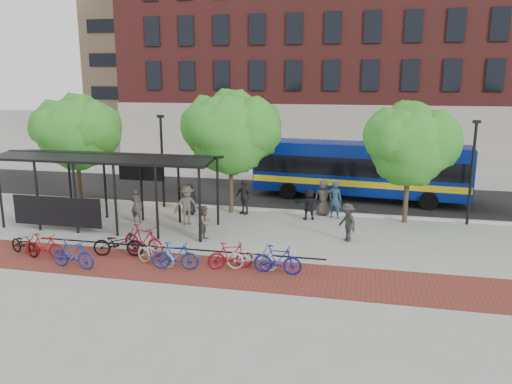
% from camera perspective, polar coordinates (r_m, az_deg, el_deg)
% --- Properties ---
extents(ground, '(160.00, 160.00, 0.00)m').
position_cam_1_polar(ground, '(23.25, 2.18, -4.80)').
color(ground, '#9E9E99').
rests_on(ground, ground).
extents(asphalt_street, '(160.00, 8.00, 0.01)m').
position_cam_1_polar(asphalt_street, '(30.87, 4.85, -0.38)').
color(asphalt_street, black).
rests_on(asphalt_street, ground).
extents(curb, '(160.00, 0.25, 0.12)m').
position_cam_1_polar(curb, '(27.02, 3.71, -2.17)').
color(curb, '#B7B7B2').
rests_on(curb, ground).
extents(brick_strip, '(24.00, 3.00, 0.01)m').
position_cam_1_polar(brick_strip, '(19.16, -6.53, -8.80)').
color(brick_strip, maroon).
rests_on(brick_strip, ground).
extents(bike_rack_rail, '(12.00, 0.05, 0.95)m').
position_cam_1_polar(bike_rack_rail, '(20.38, -9.20, -7.55)').
color(bike_rack_rail, black).
rests_on(bike_rack_rail, ground).
extents(building_brick, '(55.00, 14.00, 20.00)m').
position_cam_1_polar(building_brick, '(48.28, 20.48, 15.57)').
color(building_brick, maroon).
rests_on(building_brick, ground).
extents(building_tower, '(22.00, 22.00, 30.00)m').
position_cam_1_polar(building_tower, '(65.42, -5.67, 19.76)').
color(building_tower, '#7A664C').
rests_on(building_tower, ground).
extents(bus_shelter, '(10.60, 3.07, 3.60)m').
position_cam_1_polar(bus_shelter, '(24.83, -16.79, 2.92)').
color(bus_shelter, black).
rests_on(bus_shelter, ground).
extents(tree_a, '(4.90, 4.00, 6.18)m').
position_cam_1_polar(tree_a, '(29.86, -19.75, 6.70)').
color(tree_a, '#382619').
rests_on(tree_a, ground).
extents(tree_b, '(5.15, 4.20, 6.47)m').
position_cam_1_polar(tree_b, '(26.19, -2.71, 7.17)').
color(tree_b, '#382619').
rests_on(tree_b, ground).
extents(tree_c, '(4.66, 3.80, 5.92)m').
position_cam_1_polar(tree_c, '(25.42, 17.36, 5.51)').
color(tree_c, '#382619').
rests_on(tree_c, ground).
extents(lamp_post_left, '(0.35, 0.20, 5.12)m').
position_cam_1_polar(lamp_post_left, '(27.99, -10.68, 3.79)').
color(lamp_post_left, black).
rests_on(lamp_post_left, ground).
extents(lamp_post_right, '(0.35, 0.20, 5.12)m').
position_cam_1_polar(lamp_post_right, '(26.26, 23.47, 2.36)').
color(lamp_post_right, black).
rests_on(lamp_post_right, ground).
extents(bus, '(12.63, 3.97, 3.35)m').
position_cam_1_polar(bus, '(30.10, 11.73, 2.78)').
color(bus, navy).
rests_on(bus, ground).
extents(bike_0, '(1.89, 1.24, 0.94)m').
position_cam_1_polar(bike_0, '(22.48, -24.94, -5.41)').
color(bike_0, black).
rests_on(bike_0, ground).
extents(bike_1, '(1.69, 0.55, 1.01)m').
position_cam_1_polar(bike_1, '(21.75, -23.04, -5.72)').
color(bike_1, maroon).
rests_on(bike_1, ground).
extents(bike_3, '(1.93, 0.73, 1.13)m').
position_cam_1_polar(bike_3, '(20.23, -20.21, -6.65)').
color(bike_3, navy).
rests_on(bike_3, ground).
extents(bike_4, '(2.15, 1.10, 1.08)m').
position_cam_1_polar(bike_4, '(21.01, -15.46, -5.67)').
color(bike_4, black).
rests_on(bike_4, ground).
extents(bike_5, '(2.17, 1.22, 1.26)m').
position_cam_1_polar(bike_5, '(20.91, -12.73, -5.35)').
color(bike_5, maroon).
rests_on(bike_5, ground).
extents(bike_6, '(1.93, 1.18, 0.96)m').
position_cam_1_polar(bike_6, '(19.70, -11.40, -6.89)').
color(bike_6, '#AAABAD').
rests_on(bike_6, ground).
extents(bike_7, '(1.84, 0.73, 1.07)m').
position_cam_1_polar(bike_7, '(19.13, -9.20, -7.21)').
color(bike_7, navy).
rests_on(bike_7, ground).
extents(bike_9, '(1.80, 1.12, 1.05)m').
position_cam_1_polar(bike_9, '(18.99, -2.94, -7.25)').
color(bike_9, maroon).
rests_on(bike_9, ground).
extents(bike_10, '(1.98, 0.78, 1.03)m').
position_cam_1_polar(bike_10, '(18.83, -0.46, -7.45)').
color(bike_10, '#B6B6B8').
rests_on(bike_10, ground).
extents(bike_11, '(1.82, 0.57, 1.08)m').
position_cam_1_polar(bike_11, '(18.51, 2.50, -7.73)').
color(bike_11, navy).
rests_on(bike_11, ground).
extents(pedestrian_0, '(0.93, 0.74, 1.66)m').
position_cam_1_polar(pedestrian_0, '(26.59, -7.60, -0.79)').
color(pedestrian_0, black).
rests_on(pedestrian_0, ground).
extents(pedestrian_1, '(0.70, 0.50, 1.78)m').
position_cam_1_polar(pedestrian_1, '(25.48, -13.51, -1.50)').
color(pedestrian_1, '#433935').
rests_on(pedestrian_1, ground).
extents(pedestrian_2, '(0.83, 0.69, 1.55)m').
position_cam_1_polar(pedestrian_2, '(27.07, -7.84, -0.67)').
color(pedestrian_2, '#1C2641').
rests_on(pedestrian_2, ground).
extents(pedestrian_3, '(1.47, 1.33, 1.98)m').
position_cam_1_polar(pedestrian_3, '(24.64, -7.91, -1.50)').
color(pedestrian_3, '#4C4338').
rests_on(pedestrian_3, ground).
extents(pedestrian_4, '(1.16, 0.86, 1.83)m').
position_cam_1_polar(pedestrian_4, '(26.43, -1.37, -0.57)').
color(pedestrian_4, '#262626').
rests_on(pedestrian_4, ground).
extents(pedestrian_5, '(1.57, 0.96, 1.61)m').
position_cam_1_polar(pedestrian_5, '(25.52, 6.08, -1.38)').
color(pedestrian_5, black).
rests_on(pedestrian_5, ground).
extents(pedestrian_6, '(1.00, 0.73, 1.88)m').
position_cam_1_polar(pedestrian_6, '(26.40, 7.70, -0.64)').
color(pedestrian_6, '#423A35').
rests_on(pedestrian_6, ground).
extents(pedestrian_7, '(0.81, 0.64, 1.96)m').
position_cam_1_polar(pedestrian_7, '(25.88, 9.01, -0.87)').
color(pedestrian_7, '#20364C').
rests_on(pedestrian_7, ground).
extents(pedestrian_8, '(0.83, 0.93, 1.57)m').
position_cam_1_polar(pedestrian_8, '(22.31, -5.84, -3.51)').
color(pedestrian_8, brown).
rests_on(pedestrian_8, ground).
extents(pedestrian_9, '(1.18, 1.27, 1.72)m').
position_cam_1_polar(pedestrian_9, '(22.36, 10.40, -3.43)').
color(pedestrian_9, '#282828').
rests_on(pedestrian_9, ground).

